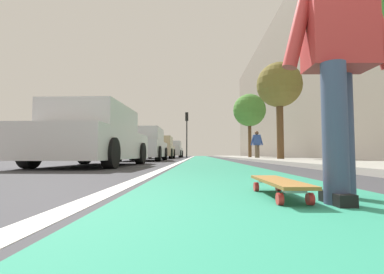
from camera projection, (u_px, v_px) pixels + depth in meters
ground_plane at (208, 162)px, 11.08m from camera, size 80.00×80.00×0.00m
bike_lane_paint at (203, 158)px, 25.05m from camera, size 56.00×1.84×0.00m
lane_stripe_white at (189, 158)px, 21.08m from camera, size 52.00×0.16×0.01m
sidewalk_curb at (256, 158)px, 18.99m from camera, size 52.00×3.20×0.10m
building_facade at (283, 86)px, 23.27m from camera, size 40.00×1.20×11.70m
skateboard at (279, 183)px, 1.91m from camera, size 0.84×0.22×0.11m
skater_person at (338, 51)px, 1.80m from camera, size 0.46×0.72×1.64m
parked_car_near at (95, 138)px, 7.10m from camera, size 4.38×1.96×1.47m
parked_car_mid at (144, 145)px, 13.02m from camera, size 4.28×1.91×1.47m
parked_car_far at (160, 148)px, 19.40m from camera, size 4.30×1.99×1.49m
parked_car_end at (172, 150)px, 26.24m from camera, size 4.36×1.88×1.49m
traffic_light at (187, 126)px, 26.82m from camera, size 0.33×0.28×4.24m
street_tree_mid at (279, 86)px, 12.11m from camera, size 1.90×1.90×4.19m
street_tree_far at (249, 110)px, 19.17m from camera, size 2.17×2.17×4.34m
pedestrian_distant at (257, 143)px, 15.78m from camera, size 0.44×0.69×1.58m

